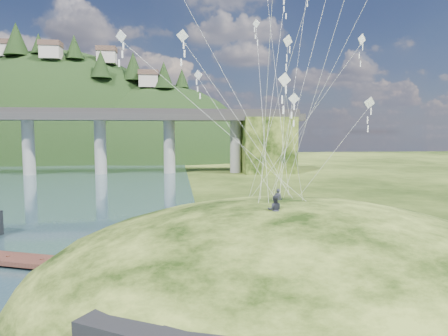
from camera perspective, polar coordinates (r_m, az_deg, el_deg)
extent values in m
plane|color=black|center=(25.05, -7.82, -17.56)|extent=(320.00, 320.00, 0.00)
ellipsoid|color=black|center=(28.48, 9.46, -17.96)|extent=(36.00, 32.00, 13.00)
cube|color=black|center=(17.04, -13.80, -21.61)|extent=(4.32, 3.62, 0.71)
cylinder|color=gray|center=(98.65, -26.15, 2.83)|extent=(2.60, 2.60, 13.00)
cylinder|color=gray|center=(94.69, -17.25, 3.05)|extent=(2.60, 2.60, 13.00)
cylinder|color=gray|center=(93.16, -7.82, 3.21)|extent=(2.60, 2.60, 13.00)
cylinder|color=gray|center=(94.20, 1.67, 3.28)|extent=(2.60, 2.60, 13.00)
cube|color=black|center=(95.61, 6.13, 3.28)|extent=(12.00, 11.00, 13.00)
ellipsoid|color=black|center=(155.29, -21.97, -0.96)|extent=(96.00, 68.00, 88.00)
ellipsoid|color=black|center=(142.57, -9.04, -2.79)|extent=(76.00, 56.00, 72.00)
cone|color=black|center=(149.59, -27.56, 16.03)|extent=(8.01, 8.01, 10.54)
cone|color=black|center=(146.59, -24.96, 15.83)|extent=(4.97, 4.97, 6.54)
cone|color=black|center=(141.45, -20.61, 15.89)|extent=(5.83, 5.83, 7.67)
cone|color=black|center=(133.83, -17.19, 13.97)|extent=(6.47, 6.47, 8.51)
cone|color=black|center=(139.45, -12.84, 13.98)|extent=(7.13, 7.13, 9.38)
cone|color=black|center=(133.43, -8.60, 12.99)|extent=(6.56, 6.56, 8.63)
cone|color=black|center=(138.92, -6.04, 12.63)|extent=(4.88, 4.88, 6.42)
cube|color=beige|center=(153.88, -28.90, 14.42)|extent=(6.00, 5.00, 4.00)
cube|color=brown|center=(154.37, -28.94, 15.41)|extent=(6.40, 5.40, 1.60)
cube|color=beige|center=(140.72, -23.48, 14.86)|extent=(6.00, 5.00, 4.00)
cube|color=brown|center=(141.21, -23.52, 15.94)|extent=(6.40, 5.40, 1.60)
cube|color=beige|center=(143.02, -16.40, 14.87)|extent=(6.00, 5.00, 4.00)
cube|color=brown|center=(143.51, -16.43, 15.93)|extent=(6.40, 5.40, 1.60)
cube|color=beige|center=(134.35, -10.70, 12.05)|extent=(6.00, 5.00, 4.00)
cube|color=brown|center=(134.70, -10.72, 13.19)|extent=(6.40, 5.40, 1.60)
cube|color=#3C1F18|center=(31.96, -24.57, -12.08)|extent=(13.30, 6.84, 0.34)
cylinder|color=#3C1F18|center=(33.85, -28.43, -11.69)|extent=(0.29, 0.29, 0.96)
cylinder|color=#3C1F18|center=(32.03, -24.55, -12.49)|extent=(0.29, 0.29, 0.96)
cylinder|color=#3C1F18|center=(30.36, -20.20, -13.31)|extent=(0.29, 0.29, 0.96)
cylinder|color=#3C1F18|center=(28.89, -15.33, -14.13)|extent=(0.29, 0.29, 0.96)
imported|color=#262833|center=(28.01, 7.73, -2.92)|extent=(0.67, 0.62, 1.55)
imported|color=#262833|center=(24.39, 7.27, -3.90)|extent=(0.99, 0.84, 1.79)
cube|color=silver|center=(34.42, 4.62, 19.87)|extent=(0.54, 0.48, 0.67)
cube|color=silver|center=(34.30, 4.62, 19.09)|extent=(0.09, 0.06, 0.40)
cube|color=silver|center=(34.19, 4.61, 18.30)|extent=(0.09, 0.06, 0.40)
cube|color=silver|center=(34.08, 4.60, 17.51)|extent=(0.09, 0.06, 0.40)
cube|color=silver|center=(30.58, 9.10, 17.50)|extent=(0.82, 0.42, 0.87)
cube|color=silver|center=(30.45, 9.08, 16.35)|extent=(0.10, 0.09, 0.51)
cube|color=silver|center=(30.34, 9.07, 15.19)|extent=(0.10, 0.09, 0.51)
cube|color=silver|center=(30.24, 9.05, 14.02)|extent=(0.10, 0.09, 0.51)
cube|color=silver|center=(27.77, -14.50, 17.75)|extent=(0.73, 0.41, 0.79)
cube|color=silver|center=(27.65, -14.47, 16.59)|extent=(0.11, 0.04, 0.47)
cube|color=silver|center=(27.54, -14.45, 15.43)|extent=(0.11, 0.04, 0.47)
cube|color=silver|center=(27.45, -14.42, 14.26)|extent=(0.11, 0.04, 0.47)
cube|color=silver|center=(37.91, 8.71, 22.43)|extent=(0.11, 0.06, 0.48)
cube|color=silver|center=(37.74, 8.70, 21.58)|extent=(0.11, 0.06, 0.48)
cube|color=silver|center=(37.58, 8.69, 20.72)|extent=(0.11, 0.06, 0.48)
cube|color=silver|center=(27.76, -5.96, 18.29)|extent=(0.82, 0.27, 0.80)
cube|color=silver|center=(27.63, -5.94, 17.11)|extent=(0.10, 0.06, 0.48)
cube|color=silver|center=(27.52, -5.93, 15.93)|extent=(0.10, 0.06, 0.48)
cube|color=silver|center=(27.42, -5.92, 14.73)|extent=(0.10, 0.06, 0.48)
cube|color=silver|center=(36.95, 11.89, 21.91)|extent=(0.11, 0.08, 0.50)
cube|color=silver|center=(26.57, 9.95, 9.74)|extent=(0.75, 0.19, 0.74)
cube|color=silver|center=(26.53, 9.93, 8.60)|extent=(0.10, 0.03, 0.43)
cube|color=silver|center=(26.50, 9.92, 7.46)|extent=(0.10, 0.03, 0.43)
cube|color=silver|center=(26.48, 9.90, 6.32)|extent=(0.10, 0.03, 0.43)
cube|color=silver|center=(32.27, -3.71, 13.13)|extent=(0.64, 0.48, 0.75)
cube|color=silver|center=(32.20, -3.70, 12.17)|extent=(0.10, 0.05, 0.45)
cube|color=silver|center=(32.14, -3.69, 11.21)|extent=(0.10, 0.05, 0.45)
cube|color=silver|center=(32.08, -3.69, 10.24)|extent=(0.10, 0.05, 0.45)
cube|color=silver|center=(27.27, 19.08, 16.97)|extent=(0.64, 0.32, 0.68)
cube|color=silver|center=(27.17, 19.04, 15.97)|extent=(0.08, 0.06, 0.40)
cube|color=silver|center=(27.09, 19.01, 14.96)|extent=(0.08, 0.06, 0.40)
cube|color=silver|center=(27.01, 18.98, 13.95)|extent=(0.08, 0.06, 0.40)
cube|color=silver|center=(29.19, 20.08, 8.75)|extent=(0.82, 0.30, 0.79)
cube|color=silver|center=(29.16, 20.04, 7.61)|extent=(0.10, 0.07, 0.48)
cube|color=silver|center=(29.14, 20.01, 6.46)|extent=(0.10, 0.07, 0.48)
cube|color=silver|center=(29.13, 19.97, 5.30)|extent=(0.10, 0.07, 0.48)
cube|color=silver|center=(23.84, 8.63, 12.38)|extent=(0.81, 0.21, 0.81)
cube|color=silver|center=(23.77, 8.61, 11.00)|extent=(0.11, 0.06, 0.47)
cube|color=silver|center=(23.72, 8.59, 9.61)|extent=(0.11, 0.06, 0.47)
cube|color=silver|center=(23.68, 8.57, 8.22)|extent=(0.11, 0.06, 0.47)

